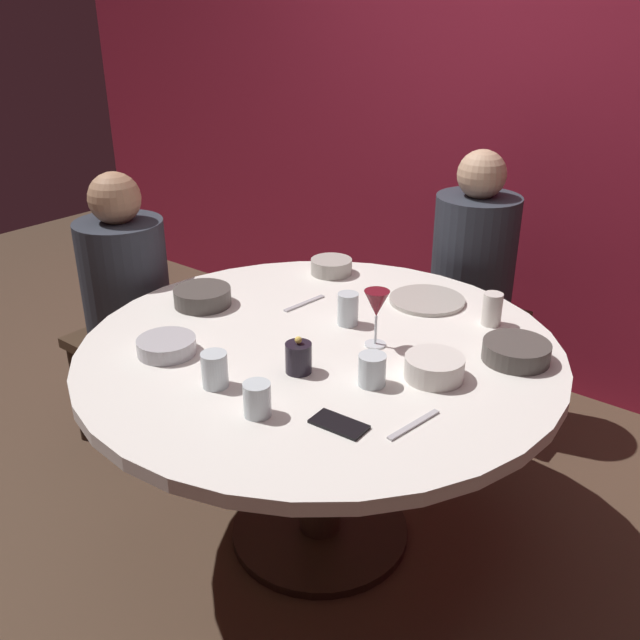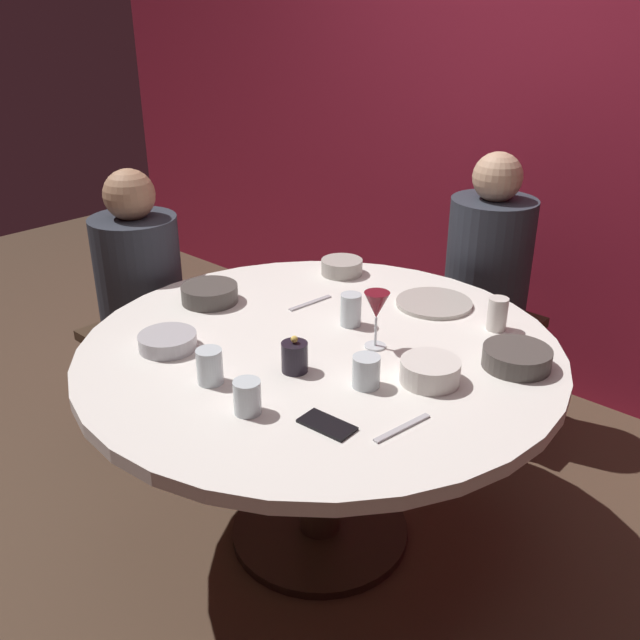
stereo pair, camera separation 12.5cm
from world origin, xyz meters
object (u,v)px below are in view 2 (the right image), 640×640
object	(u,v)px
dining_table	(320,383)
candle_holder	(295,357)
wine_glass	(377,308)
bowl_serving_large	(168,341)
bowl_rice_portion	(342,267)
seated_diner_back	(488,264)
cup_center_front	(351,310)
cup_far_edge	(497,314)
bowl_salad_center	(210,294)
seated_diner_left	(139,277)
cup_by_left_diner	(210,366)
bowl_small_white	(517,358)
cup_by_right_diner	(366,371)
dinner_plate	(434,303)
cell_phone	(327,425)
cup_near_candle	(247,397)
bowl_sauce_side	(430,371)

from	to	relation	value
dining_table	candle_holder	distance (m)	0.25
wine_glass	bowl_serving_large	bearing A→B (deg)	-136.85
bowl_rice_portion	seated_diner_back	bearing A→B (deg)	56.68
cup_center_front	cup_far_edge	distance (m)	0.46
bowl_serving_large	bowl_salad_center	distance (m)	0.36
seated_diner_left	cup_far_edge	xyz separation A→B (m)	(1.29, 0.45, 0.09)
candle_holder	bowl_rice_portion	distance (m)	0.76
bowl_serving_large	cup_by_left_diner	bearing A→B (deg)	-9.86
dining_table	bowl_salad_center	world-z (taller)	bowl_salad_center
bowl_small_white	cup_far_edge	xyz separation A→B (m)	(-0.16, 0.18, 0.02)
cup_by_right_diner	seated_diner_left	bearing A→B (deg)	175.27
dinner_plate	bowl_serving_large	xyz separation A→B (m)	(-0.40, -0.80, 0.02)
bowl_rice_portion	cup_by_left_diner	size ratio (longest dim) A/B	1.58
seated_diner_back	bowl_salad_center	world-z (taller)	seated_diner_back
cup_by_right_diner	cup_center_front	bearing A→B (deg)	136.17
wine_glass	cup_center_front	distance (m)	0.18
cell_phone	cup_near_candle	size ratio (longest dim) A/B	1.58
dining_table	cell_phone	distance (m)	0.46
cup_near_candle	wine_glass	bearing A→B (deg)	88.40
dining_table	cup_by_right_diner	world-z (taller)	cup_by_right_diner
bowl_serving_large	bowl_sauce_side	bearing A→B (deg)	27.65
bowl_rice_portion	cup_near_candle	xyz separation A→B (m)	(0.45, -0.89, 0.02)
bowl_small_white	cup_center_front	world-z (taller)	cup_center_front
cup_by_left_diner	dining_table	bearing A→B (deg)	79.82
seated_diner_back	cell_phone	world-z (taller)	seated_diner_back
seated_diner_left	cup_far_edge	bearing A→B (deg)	19.25
bowl_serving_large	bowl_sauce_side	distance (m)	0.77
seated_diner_left	cup_near_candle	size ratio (longest dim) A/B	12.55
bowl_salad_center	bowl_rice_portion	xyz separation A→B (m)	(0.16, 0.50, -0.00)
candle_holder	bowl_small_white	world-z (taller)	candle_holder
dining_table	cup_far_edge	world-z (taller)	cup_far_edge
bowl_small_white	bowl_rice_portion	bearing A→B (deg)	165.51
candle_holder	wine_glass	xyz separation A→B (m)	(0.08, 0.27, 0.08)
bowl_sauce_side	cup_center_front	distance (m)	0.41
dinner_plate	bowl_rice_portion	world-z (taller)	bowl_rice_portion
seated_diner_left	bowl_sauce_side	xyz separation A→B (m)	(1.32, 0.04, 0.07)
dinner_plate	cup_far_edge	distance (m)	0.26
bowl_rice_portion	dining_table	bearing A→B (deg)	-55.63
bowl_salad_center	bowl_sauce_side	distance (m)	0.87
bowl_serving_large	cup_near_candle	world-z (taller)	cup_near_candle
candle_holder	bowl_salad_center	size ratio (longest dim) A/B	0.56
candle_holder	bowl_small_white	xyz separation A→B (m)	(0.44, 0.44, -0.02)
dinner_plate	cell_phone	size ratio (longest dim) A/B	1.84
dining_table	bowl_serving_large	xyz separation A→B (m)	(-0.32, -0.32, 0.16)
seated_diner_back	cell_phone	xyz separation A→B (m)	(0.31, -1.31, 0.02)
candle_holder	cup_center_front	bearing A→B (deg)	103.08
dining_table	cup_far_edge	distance (m)	0.59
bowl_serving_large	bowl_small_white	world-z (taller)	bowl_small_white
cup_near_candle	dining_table	bearing A→B (deg)	106.67
bowl_small_white	cup_near_candle	xyz separation A→B (m)	(-0.38, -0.67, 0.02)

